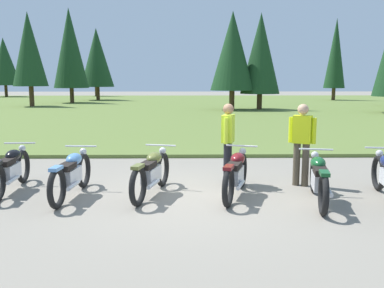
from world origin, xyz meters
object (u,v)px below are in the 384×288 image
object	(u,v)px
motorcycle_maroon	(236,173)
motorcycle_sky_blue	(72,174)
motorcycle_olive	(152,172)
motorcycle_black	(11,169)
motorcycle_british_green	(319,178)
rider_checking_bike	(302,140)
rider_with_back_turned	(228,139)

from	to	relation	value
motorcycle_maroon	motorcycle_sky_blue	bearing A→B (deg)	-179.93
motorcycle_olive	motorcycle_maroon	world-z (taller)	same
motorcycle_black	motorcycle_british_green	bearing A→B (deg)	-8.72
motorcycle_black	motorcycle_british_green	distance (m)	5.77
motorcycle_sky_blue	motorcycle_maroon	world-z (taller)	same
motorcycle_black	rider_checking_bike	xyz separation A→B (m)	(5.73, 0.34, 0.51)
motorcycle_sky_blue	motorcycle_olive	world-z (taller)	same
motorcycle_olive	motorcycle_british_green	bearing A→B (deg)	-10.44
motorcycle_olive	motorcycle_maroon	distance (m)	1.57
motorcycle_olive	rider_with_back_turned	size ratio (longest dim) A/B	1.23
motorcycle_sky_blue	rider_with_back_turned	xyz separation A→B (m)	(2.97, 0.93, 0.51)
motorcycle_olive	motorcycle_maroon	xyz separation A→B (m)	(1.57, -0.09, 0.00)
motorcycle_olive	motorcycle_british_green	xyz separation A→B (m)	(2.96, -0.55, 0.00)
motorcycle_black	motorcycle_british_green	world-z (taller)	same
motorcycle_british_green	rider_with_back_turned	xyz separation A→B (m)	(-1.46, 1.38, 0.51)
motorcycle_olive	motorcycle_british_green	distance (m)	3.01
motorcycle_black	motorcycle_sky_blue	bearing A→B (deg)	-18.41
motorcycle_sky_blue	motorcycle_maroon	size ratio (longest dim) A/B	1.03
motorcycle_sky_blue	motorcycle_olive	distance (m)	1.46
motorcycle_olive	motorcycle_maroon	bearing A→B (deg)	-3.41
rider_checking_bike	rider_with_back_turned	distance (m)	1.49
motorcycle_olive	motorcycle_british_green	size ratio (longest dim) A/B	0.99
motorcycle_british_green	rider_checking_bike	xyz separation A→B (m)	(0.03, 1.22, 0.51)
motorcycle_olive	rider_checking_bike	world-z (taller)	rider_checking_bike
motorcycle_olive	motorcycle_sky_blue	bearing A→B (deg)	-176.19
motorcycle_black	rider_with_back_turned	world-z (taller)	rider_with_back_turned
motorcycle_black	motorcycle_olive	size ratio (longest dim) A/B	1.02
motorcycle_sky_blue	motorcycle_black	bearing A→B (deg)	161.59
motorcycle_british_green	rider_checking_bike	size ratio (longest dim) A/B	1.24
motorcycle_maroon	rider_checking_bike	distance (m)	1.69
motorcycle_sky_blue	rider_with_back_turned	world-z (taller)	rider_with_back_turned
motorcycle_black	rider_checking_bike	bearing A→B (deg)	3.42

